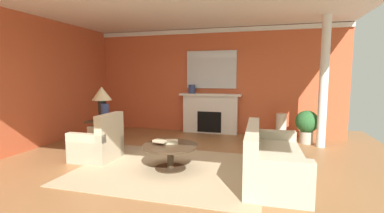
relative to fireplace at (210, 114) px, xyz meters
name	(u,v)px	position (x,y,z in m)	size (l,w,h in m)	color
ground_plane	(173,164)	(-0.08, -3.04, -0.55)	(9.05, 9.05, 0.00)	olive
wall_fireplace	(209,81)	(-0.08, 0.21, 0.98)	(7.56, 0.12, 3.07)	#C65633
wall_window	(32,83)	(-3.62, -2.74, 0.98)	(0.12, 6.98, 3.07)	#C65633
ceiling_panel	(177,1)	(-0.08, -2.74, 2.54)	(7.56, 6.98, 0.06)	white
crown_moulding	(209,31)	(-0.08, 0.13, 2.43)	(7.56, 0.08, 0.12)	white
area_rug	(171,169)	(-0.03, -3.29, -0.55)	(3.29, 2.59, 0.01)	tan
fireplace	(210,114)	(0.00, 0.00, 0.00)	(1.80, 0.35, 1.17)	white
mantel_mirror	(211,70)	(0.00, 0.12, 1.32)	(1.48, 0.04, 1.10)	silver
sofa	(271,160)	(1.72, -3.24, -0.26)	(0.97, 2.13, 0.85)	#BCB299
armchair_near_window	(98,145)	(-1.64, -3.15, -0.25)	(0.80, 0.80, 0.95)	#C1B293
coffee_table	(170,151)	(-0.03, -3.29, -0.22)	(1.00, 1.00, 0.45)	#3D2D1E
side_table	(103,133)	(-1.93, -2.53, -0.15)	(0.56, 0.56, 0.70)	#3D2D1E
table_lamp	(102,97)	(-1.93, -2.53, 0.67)	(0.44, 0.44, 0.75)	black
vase_mantel_left	(192,89)	(-0.55, -0.05, 0.74)	(0.20, 0.20, 0.26)	navy
vase_on_side_table	(105,113)	(-1.78, -2.65, 0.34)	(0.16, 0.16, 0.38)	navy
vase_tall_corner	(281,126)	(1.99, -0.30, -0.21)	(0.27, 0.27, 0.70)	beige
book_red_cover	(171,142)	(-0.06, -3.18, -0.08)	(0.25, 0.19, 0.06)	tan
book_art_folio	(160,141)	(-0.20, -3.36, -0.03)	(0.23, 0.16, 0.04)	tan
potted_plant	(307,124)	(2.59, -0.56, -0.06)	(0.56, 0.56, 0.83)	#BCB29E
column_white	(324,83)	(2.88, -0.84, 0.98)	(0.20, 0.20, 3.07)	white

